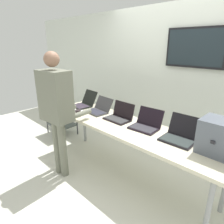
# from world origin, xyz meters

# --- Properties ---
(ground) EXTENTS (8.00, 8.00, 0.04)m
(ground) POSITION_xyz_m (0.00, 0.00, -0.02)
(ground) COLOR silver
(back_wall) EXTENTS (8.00, 0.11, 2.41)m
(back_wall) POSITION_xyz_m (0.01, 1.13, 1.22)
(back_wall) COLOR silver
(back_wall) RESTS_ON ground
(workbench) EXTENTS (2.68, 0.70, 0.78)m
(workbench) POSITION_xyz_m (0.00, 0.00, 0.72)
(workbench) COLOR beige
(workbench) RESTS_ON ground
(equipment_box) EXTENTS (0.34, 0.32, 0.35)m
(equipment_box) POSITION_xyz_m (1.12, 0.10, 0.95)
(equipment_box) COLOR #555B67
(equipment_box) RESTS_ON workbench
(laptop_station_0) EXTENTS (0.35, 0.41, 0.25)m
(laptop_station_0) POSITION_xyz_m (-1.07, 0.13, 0.84)
(laptop_station_0) COLOR black
(laptop_station_0) RESTS_ON workbench
(laptop_station_1) EXTENTS (0.39, 0.37, 0.22)m
(laptop_station_1) POSITION_xyz_m (-0.65, 0.10, 0.83)
(laptop_station_1) COLOR #39383A
(laptop_station_1) RESTS_ON workbench
(laptop_station_2) EXTENTS (0.37, 0.29, 0.24)m
(laptop_station_2) POSITION_xyz_m (-0.19, 0.10, 0.83)
(laptop_station_2) COLOR black
(laptop_station_2) RESTS_ON workbench
(laptop_station_3) EXTENTS (0.38, 0.35, 0.24)m
(laptop_station_3) POSITION_xyz_m (0.26, 0.11, 0.83)
(laptop_station_3) COLOR black
(laptop_station_3) RESTS_ON workbench
(laptop_station_4) EXTENTS (0.37, 0.36, 0.26)m
(laptop_station_4) POSITION_xyz_m (0.73, 0.11, 0.84)
(laptop_station_4) COLOR black
(laptop_station_4) RESTS_ON workbench
(person) EXTENTS (0.47, 0.62, 1.73)m
(person) POSITION_xyz_m (-0.66, -0.62, 1.05)
(person) COLOR slate
(person) RESTS_ON ground
(coffee_mug) EXTENTS (0.08, 0.08, 0.10)m
(coffee_mug) POSITION_xyz_m (-0.72, -0.25, 0.83)
(coffee_mug) COLOR #2C2224
(coffee_mug) RESTS_ON workbench
(paper_sheet) EXTENTS (0.21, 0.30, 0.00)m
(paper_sheet) POSITION_xyz_m (-0.97, -0.17, 0.78)
(paper_sheet) COLOR white
(paper_sheet) RESTS_ON workbench
(storage_cart) EXTENTS (0.56, 0.44, 0.61)m
(storage_cart) POSITION_xyz_m (-1.84, 0.11, 0.41)
(storage_cart) COLOR #47504D
(storage_cart) RESTS_ON ground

